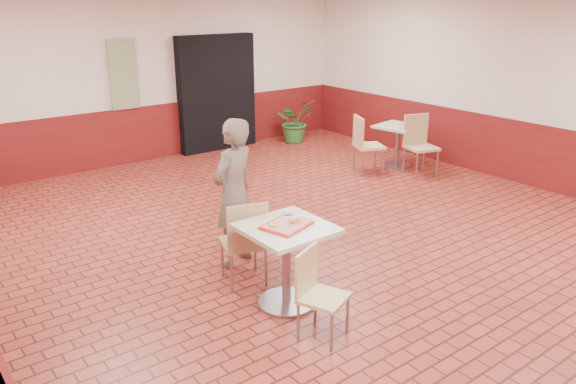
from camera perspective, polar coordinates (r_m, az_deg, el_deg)
room_shell at (r=6.42m, az=5.82°, el=6.74°), size 8.01×10.01×3.01m
wainscot_band at (r=6.70m, az=5.53°, el=-1.62°), size 8.00×10.00×1.00m
corridor_doorway at (r=11.06m, az=-7.23°, el=9.92°), size 1.60×0.22×2.20m
promo_poster at (r=10.27m, az=-16.37°, el=11.40°), size 0.50×0.03×1.20m
main_table at (r=5.41m, az=-0.14°, el=-6.16°), size 0.79×0.79×0.83m
chair_main_front at (r=5.00m, az=2.93°, el=-9.81°), size 0.50×0.50×0.82m
chair_main_back at (r=5.80m, az=-4.37°, el=-4.75°), size 0.54×0.54×0.94m
customer at (r=6.18m, az=-5.51°, el=-0.13°), size 0.71×0.57×1.67m
serving_tray at (r=5.29m, az=-0.14°, el=-3.38°), size 0.45×0.35×0.03m
ring_donut at (r=5.24m, az=-1.50°, el=-3.31°), size 0.09×0.09×0.03m
long_john_donut at (r=5.31m, az=0.61°, el=-2.91°), size 0.15×0.08×0.04m
paper_cup at (r=5.40m, az=-0.10°, el=-2.27°), size 0.07×0.07×0.08m
second_table at (r=10.10m, az=11.07°, el=5.31°), size 0.70×0.70×0.74m
chair_second_left at (r=9.60m, az=7.81°, el=5.09°), size 0.60×0.60×0.98m
chair_second_front at (r=9.73m, az=13.17°, el=5.02°), size 0.58×0.58×1.01m
potted_plant at (r=11.65m, az=0.69°, el=7.24°), size 0.86×0.76×0.88m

